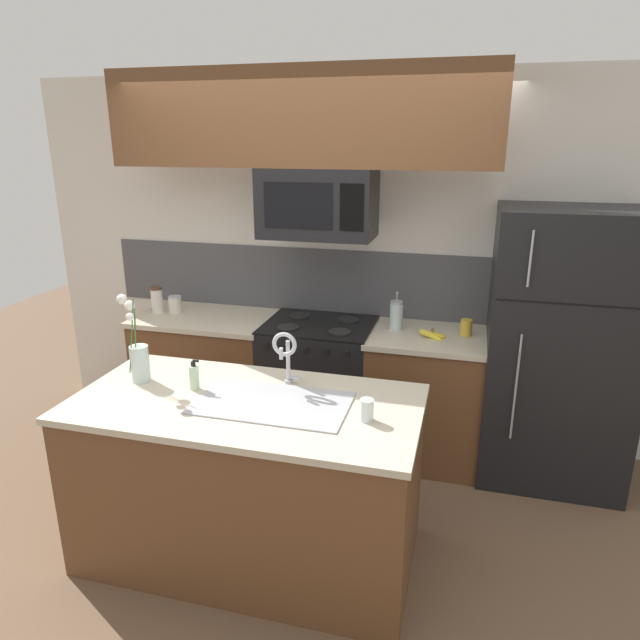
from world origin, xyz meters
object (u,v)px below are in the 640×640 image
banana_bunch (432,335)px  coffee_tin (466,328)px  stove_range (319,384)px  drinking_glass (367,410)px  refrigerator (559,348)px  flower_vase (139,358)px  storage_jar_medium (175,304)px  dish_soap_bottle (194,377)px  microwave (318,203)px  storage_jar_tall (157,300)px  french_press (396,315)px  sink_faucet (286,351)px

banana_bunch → coffee_tin: bearing=27.5°
stove_range → coffee_tin: coffee_tin is taller
stove_range → drinking_glass: (0.58, -1.30, 0.50)m
coffee_tin → refrigerator: bearing=-3.0°
banana_bunch → flower_vase: bearing=-142.9°
storage_jar_medium → dish_soap_bottle: bearing=-57.5°
coffee_tin → flower_vase: bearing=-144.0°
microwave → flower_vase: bearing=-120.6°
storage_jar_tall → microwave: bearing=-0.6°
drinking_glass → flower_vase: flower_vase is taller
storage_jar_medium → flower_vase: size_ratio=0.25×
microwave → banana_bunch: bearing=-2.8°
microwave → coffee_tin: bearing=4.1°
french_press → coffee_tin: 0.47m
coffee_tin → microwave: bearing=-175.9°
storage_jar_tall → flower_vase: flower_vase is taller
stove_range → flower_vase: flower_vase is taller
refrigerator → banana_bunch: 0.80m
sink_faucet → flower_vase: size_ratio=0.62×
banana_bunch → flower_vase: size_ratio=0.39×
coffee_tin → flower_vase: 2.08m
stove_range → refrigerator: size_ratio=0.52×
refrigerator → storage_jar_medium: refrigerator is taller
refrigerator → flower_vase: refrigerator is taller
banana_bunch → stove_range: bearing=175.7°
refrigerator → stove_range: bearing=-179.3°
refrigerator → french_press: refrigerator is taller
stove_range → dish_soap_bottle: 1.35m
storage_jar_tall → banana_bunch: 2.05m
drinking_glass → stove_range: bearing=114.1°
banana_bunch → french_press: size_ratio=0.72×
banana_bunch → french_press: 0.29m
sink_faucet → storage_jar_tall: bearing=142.9°
refrigerator → flower_vase: bearing=-152.2°
banana_bunch → flower_vase: (-1.47, -1.11, 0.11)m
refrigerator → dish_soap_bottle: refrigerator is taller
storage_jar_tall → french_press: (1.79, 0.07, 0.00)m
sink_faucet → refrigerator: bearing=35.4°
storage_jar_tall → dish_soap_bottle: (0.91, -1.18, -0.03)m
stove_range → storage_jar_tall: storage_jar_tall is taller
banana_bunch → drinking_glass: bearing=-99.4°
banana_bunch → coffee_tin: coffee_tin is taller
refrigerator → banana_bunch: bearing=-174.2°
refrigerator → storage_jar_tall: bearing=-179.5°
drinking_glass → french_press: bearing=92.2°
microwave → dish_soap_bottle: (-0.35, -1.17, -0.78)m
refrigerator → flower_vase: (-2.26, -1.19, 0.15)m
stove_range → french_press: size_ratio=3.48×
storage_jar_medium → banana_bunch: 1.92m
stove_range → coffee_tin: (1.00, 0.05, 0.50)m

